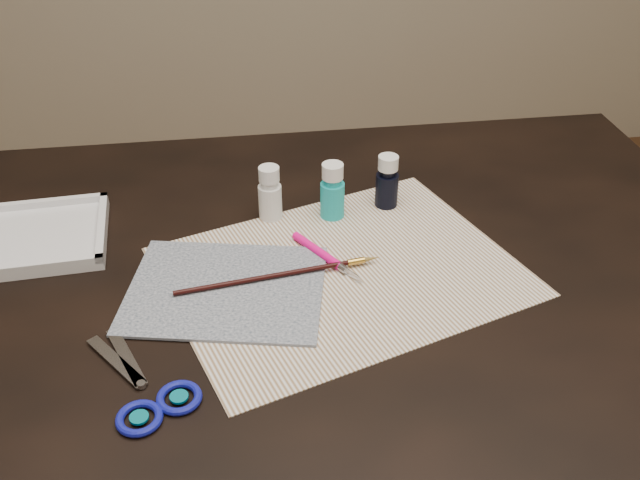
{
  "coord_description": "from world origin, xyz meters",
  "views": [
    {
      "loc": [
        -0.12,
        -0.81,
        1.36
      ],
      "look_at": [
        0.0,
        0.0,
        0.8
      ],
      "focal_mm": 40.0,
      "sensor_mm": 36.0,
      "label": 1
    }
  ],
  "objects": [
    {
      "name": "table",
      "position": [
        0.0,
        0.0,
        0.38
      ],
      "size": [
        1.3,
        0.9,
        0.75
      ],
      "primitive_type": "cube",
      "color": "black",
      "rests_on": "ground"
    },
    {
      "name": "paper",
      "position": [
        0.03,
        -0.01,
        0.75
      ],
      "size": [
        0.57,
        0.5,
        0.0
      ],
      "primitive_type": "cube",
      "rotation": [
        0.0,
        0.0,
        0.33
      ],
      "color": "white",
      "rests_on": "table"
    },
    {
      "name": "canvas",
      "position": [
        -0.14,
        -0.03,
        0.75
      ],
      "size": [
        0.3,
        0.26,
        0.0
      ],
      "primitive_type": "cube",
      "rotation": [
        0.0,
        0.0,
        -0.21
      ],
      "color": "#0F1D30",
      "rests_on": "paper"
    },
    {
      "name": "paint_bottle_white",
      "position": [
        -0.06,
        0.15,
        0.8
      ],
      "size": [
        0.05,
        0.05,
        0.09
      ],
      "primitive_type": "cylinder",
      "rotation": [
        0.0,
        0.0,
        -0.26
      ],
      "color": "silver",
      "rests_on": "table"
    },
    {
      "name": "paint_bottle_cyan",
      "position": [
        0.04,
        0.14,
        0.8
      ],
      "size": [
        0.04,
        0.04,
        0.09
      ],
      "primitive_type": "cylinder",
      "rotation": [
        0.0,
        0.0,
        0.15
      ],
      "color": "#17AFB6",
      "rests_on": "table"
    },
    {
      "name": "paint_bottle_navy",
      "position": [
        0.13,
        0.16,
        0.79
      ],
      "size": [
        0.05,
        0.05,
        0.09
      ],
      "primitive_type": "cylinder",
      "rotation": [
        0.0,
        0.0,
        -0.4
      ],
      "color": "black",
      "rests_on": "table"
    },
    {
      "name": "paintbrush",
      "position": [
        -0.06,
        -0.02,
        0.76
      ],
      "size": [
        0.3,
        0.05,
        0.01
      ],
      "primitive_type": null,
      "rotation": [
        0.0,
        0.0,
        0.15
      ],
      "color": "black",
      "rests_on": "canvas"
    },
    {
      "name": "craft_knife",
      "position": [
        0.01,
        0.01,
        0.76
      ],
      "size": [
        0.09,
        0.14,
        0.01
      ],
      "primitive_type": null,
      "rotation": [
        0.0,
        0.0,
        -1.02
      ],
      "color": "#FF0A88",
      "rests_on": "paper"
    },
    {
      "name": "scissors",
      "position": [
        -0.25,
        -0.19,
        0.76
      ],
      "size": [
        0.21,
        0.23,
        0.01
      ],
      "primitive_type": null,
      "rotation": [
        0.0,
        0.0,
        2.22
      ],
      "color": "silver",
      "rests_on": "table"
    },
    {
      "name": "palette_tray",
      "position": [
        -0.4,
        0.13,
        0.76
      ],
      "size": [
        0.2,
        0.2,
        0.02
      ],
      "primitive_type": "cube",
      "rotation": [
        0.0,
        0.0,
        0.07
      ],
      "color": "silver",
      "rests_on": "table"
    }
  ]
}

